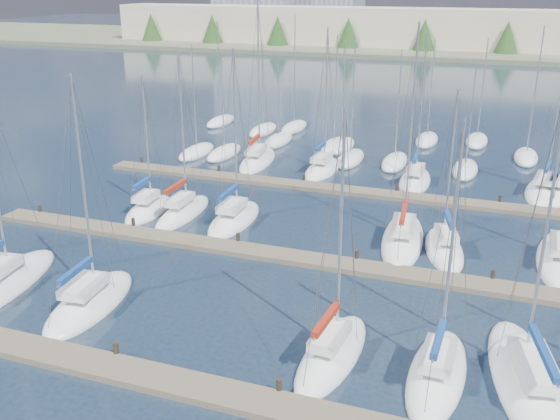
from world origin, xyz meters
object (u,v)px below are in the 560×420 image
(sailboat_d, at_px, (332,354))
(sailboat_c, at_px, (90,302))
(sailboat_h, at_px, (149,210))
(sailboat_r, at_px, (558,192))
(sailboat_p, at_px, (415,181))
(sailboat_e, at_px, (437,374))
(sailboat_b, at_px, (1,285))
(sailboat_f, at_px, (528,382))
(sailboat_k, at_px, (403,239))
(sailboat_i, at_px, (183,213))
(sailboat_l, at_px, (444,249))
(sailboat_o, at_px, (322,169))
(sailboat_n, at_px, (258,160))
(sailboat_q, at_px, (545,191))
(sailboat_j, at_px, (234,219))

(sailboat_d, relative_size, sailboat_c, 0.96)
(sailboat_h, bearing_deg, sailboat_r, 21.97)
(sailboat_p, xyz_separation_m, sailboat_h, (-17.81, -14.14, -0.00))
(sailboat_e, bearing_deg, sailboat_b, -178.93)
(sailboat_f, height_order, sailboat_r, sailboat_f)
(sailboat_f, bearing_deg, sailboat_k, 107.03)
(sailboat_e, distance_m, sailboat_p, 28.42)
(sailboat_i, bearing_deg, sailboat_d, -44.35)
(sailboat_e, height_order, sailboat_l, sailboat_e)
(sailboat_f, bearing_deg, sailboat_b, 169.07)
(sailboat_f, relative_size, sailboat_e, 1.18)
(sailboat_c, xyz_separation_m, sailboat_l, (17.15, 13.80, 0.00))
(sailboat_l, bearing_deg, sailboat_c, -154.29)
(sailboat_o, height_order, sailboat_n, sailboat_n)
(sailboat_q, xyz_separation_m, sailboat_p, (-10.47, -1.04, 0.02))
(sailboat_d, xyz_separation_m, sailboat_i, (-15.45, 14.21, 0.01))
(sailboat_q, bearing_deg, sailboat_e, -92.42)
(sailboat_b, relative_size, sailboat_r, 1.06)
(sailboat_k, bearing_deg, sailboat_i, 176.79)
(sailboat_p, bearing_deg, sailboat_k, -87.17)
(sailboat_n, height_order, sailboat_i, sailboat_n)
(sailboat_j, distance_m, sailboat_c, 14.21)
(sailboat_n, distance_m, sailboat_h, 15.65)
(sailboat_o, relative_size, sailboat_i, 1.05)
(sailboat_c, xyz_separation_m, sailboat_i, (-1.87, 13.91, 0.01))
(sailboat_r, xyz_separation_m, sailboat_q, (-1.02, 0.18, -0.02))
(sailboat_q, distance_m, sailboat_p, 10.52)
(sailboat_b, bearing_deg, sailboat_k, 26.95)
(sailboat_b, height_order, sailboat_e, sailboat_b)
(sailboat_i, distance_m, sailboat_p, 20.45)
(sailboat_o, distance_m, sailboat_d, 29.98)
(sailboat_d, xyz_separation_m, sailboat_e, (4.77, 0.10, -0.00))
(sailboat_r, height_order, sailboat_k, sailboat_k)
(sailboat_h, bearing_deg, sailboat_n, 75.13)
(sailboat_b, distance_m, sailboat_i, 14.51)
(sailboat_e, distance_m, sailboat_i, 24.66)
(sailboat_l, height_order, sailboat_i, sailboat_i)
(sailboat_c, relative_size, sailboat_k, 0.88)
(sailboat_p, bearing_deg, sailboat_l, -76.37)
(sailboat_k, bearing_deg, sailboat_p, 89.70)
(sailboat_b, height_order, sailboat_k, sailboat_k)
(sailboat_b, relative_size, sailboat_d, 1.08)
(sailboat_b, relative_size, sailboat_p, 1.02)
(sailboat_k, xyz_separation_m, sailboat_n, (-16.33, 14.51, 0.01))
(sailboat_f, distance_m, sailboat_n, 37.30)
(sailboat_c, relative_size, sailboat_p, 0.99)
(sailboat_b, bearing_deg, sailboat_c, -8.58)
(sailboat_p, bearing_deg, sailboat_r, 2.03)
(sailboat_b, bearing_deg, sailboat_r, 34.44)
(sailboat_o, bearing_deg, sailboat_l, -48.55)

